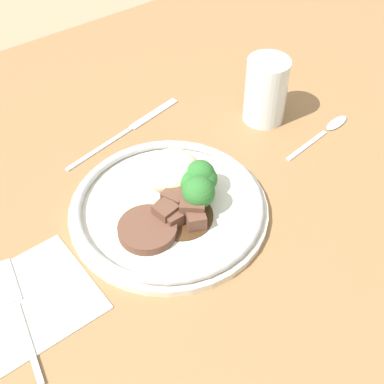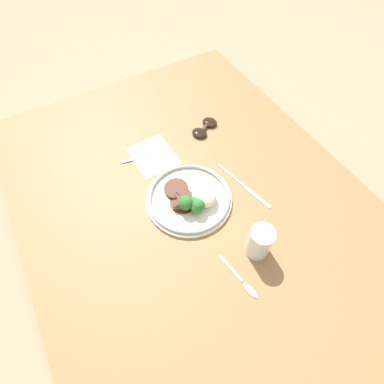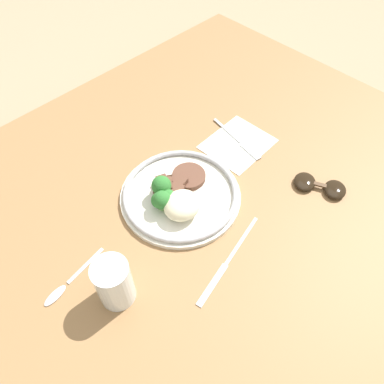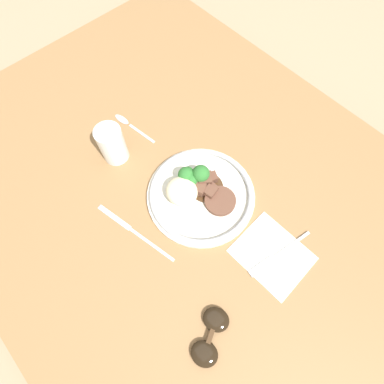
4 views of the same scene
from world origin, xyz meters
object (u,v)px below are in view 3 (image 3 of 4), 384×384
spoon (63,288)px  sunglasses (320,185)px  knife (227,262)px  plate (179,195)px  juice_glass (115,284)px  fork (240,142)px

spoon → sunglasses: (-0.54, 0.20, 0.01)m
knife → spoon: spoon is taller
plate → sunglasses: 0.32m
spoon → juice_glass: bearing=119.9°
sunglasses → knife: bearing=-29.6°
fork → spoon: same height
spoon → sunglasses: sunglasses is taller
fork → spoon: (0.52, 0.02, -0.00)m
fork → sunglasses: 0.22m
plate → juice_glass: 0.24m
sunglasses → plate: bearing=-64.2°
plate → sunglasses: (-0.25, 0.20, -0.01)m
fork → knife: bearing=-44.5°
juice_glass → spoon: (0.07, -0.08, -0.04)m
juice_glass → fork: juice_glass is taller
sunglasses → juice_glass: bearing=-39.3°
plate → knife: bearing=77.6°
juice_glass → fork: 0.47m
fork → sunglasses: (-0.02, 0.22, 0.01)m
plate → fork: size_ratio=1.52×
plate → spoon: plate is taller
knife → sunglasses: 0.29m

